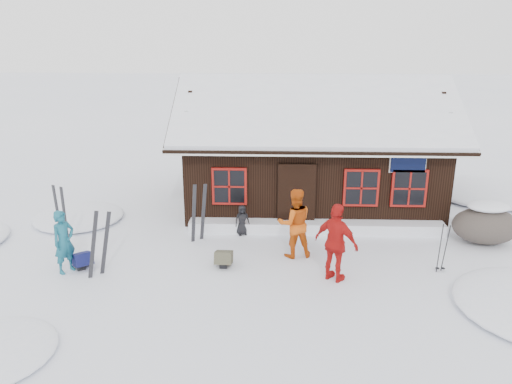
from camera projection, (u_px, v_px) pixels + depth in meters
ground at (264, 264)px, 12.90m from camera, size 120.00×120.00×0.00m
mountain_hut at (311, 159)px, 17.09m from camera, size 8.90×6.09×4.42m
snow_drift at (316, 226)px, 14.93m from camera, size 7.60×0.60×0.35m
snow_mounds at (322, 237)px, 14.61m from camera, size 20.60×13.20×0.48m
skier_teal at (64, 242)px, 12.28m from camera, size 0.64×0.71×1.62m
skier_orange_left at (295, 223)px, 13.11m from camera, size 1.05×0.89×1.89m
skier_orange_right at (336, 243)px, 11.81m from camera, size 1.20×1.06×1.95m
skier_crouched at (242, 220)px, 14.66m from camera, size 0.52×0.43×0.91m
boulder at (486, 224)px, 14.09m from camera, size 1.85×1.38×1.08m
ski_pair_left at (99, 244)px, 12.11m from camera, size 0.66×0.31×1.72m
ski_pair_mid at (62, 220)px, 13.48m from camera, size 0.42×0.30×1.90m
ski_pair_right at (199, 213)px, 14.17m from camera, size 0.48×0.26×1.72m
ski_poles at (443, 249)px, 12.35m from camera, size 0.23×0.11×1.30m
backpack_blue at (83, 262)px, 12.70m from camera, size 0.68×0.72×0.31m
backpack_olive at (224, 260)px, 12.79m from camera, size 0.45×0.58×0.31m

